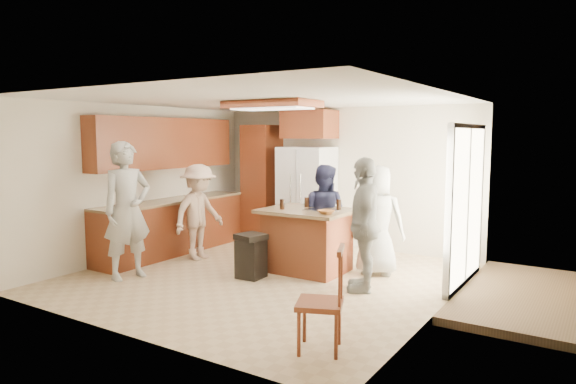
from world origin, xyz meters
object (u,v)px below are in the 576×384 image
Objects in this scene: person_behind_left at (323,215)px; trash_bin at (251,256)px; person_front_left at (127,210)px; refrigerator at (307,197)px; person_side_right at (364,224)px; spindle_chair at (322,304)px; kitchen_island at (307,240)px; person_behind_right at (377,220)px; person_counter at (199,212)px.

person_behind_left reaches higher than trash_bin.
refrigerator is (1.05, 3.17, -0.06)m from person_front_left.
spindle_chair is at bearing -9.75° from person_side_right.
trash_bin is at bearing -123.27° from kitchen_island.
person_side_right is 1.71m from trash_bin.
refrigerator is at bearing -43.24° from person_behind_right.
person_front_left is 3.34m from refrigerator.
person_front_left is at bearing -139.33° from kitchen_island.
person_behind_right is 0.88× the size of refrigerator.
refrigerator is (0.96, 1.82, 0.13)m from person_counter.
kitchen_island is (-0.94, -0.39, -0.32)m from person_behind_right.
person_behind_right is (2.88, 2.06, -0.17)m from person_front_left.
person_counter is (-2.95, 0.11, -0.10)m from person_side_right.
trash_bin is (-1.58, -0.32, -0.55)m from person_side_right.
refrigerator reaches higher than kitchen_island.
person_side_right reaches higher than spindle_chair.
person_counter is (0.09, 1.36, -0.19)m from person_front_left.
person_front_left reaches higher than refrigerator.
refrigerator is 1.41× the size of kitchen_island.
person_front_left is 3.06× the size of trash_bin.
person_front_left is 1.37m from person_counter.
refrigerator is (-0.92, 1.06, 0.12)m from person_behind_left.
person_behind_right is at bearing 22.41° from kitchen_island.
person_front_left is 3.55m from person_behind_right.
person_behind_left is (1.97, 2.11, -0.18)m from person_front_left.
trash_bin is 0.63× the size of spindle_chair.
person_behind_right is at bearing -41.15° from person_front_left.
kitchen_island is 2.03× the size of trash_bin.
person_behind_left is 2.02m from person_counter.
person_behind_left is at bearing -49.16° from refrigerator.
person_behind_right is 2.85m from spindle_chair.
trash_bin is (-1.43, -1.13, -0.48)m from person_behind_right.
trash_bin is at bearing 141.27° from spindle_chair.
person_behind_left is 0.54m from kitchen_island.
kitchen_island is 0.90m from trash_bin.
person_behind_right is 0.91× the size of person_side_right.
spindle_chair is (0.61, -2.76, -0.34)m from person_behind_right.
spindle_chair is at bearing -38.73° from trash_bin.
trash_bin is at bearing 26.41° from person_behind_right.
refrigerator is (-1.84, 1.12, 0.11)m from person_behind_right.
person_front_left reaches higher than person_counter.
person_behind_left reaches higher than kitchen_island.
person_counter is (-2.79, -0.70, -0.02)m from person_behind_right.
refrigerator reaches higher than person_counter.
refrigerator is at bearing -4.94° from person_front_left.
person_behind_left is 1.41m from refrigerator.
person_behind_right reaches higher than person_counter.
person_behind_right reaches higher than person_behind_left.
person_front_left is 1.25× the size of person_counter.
person_behind_right is 0.83m from person_side_right.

